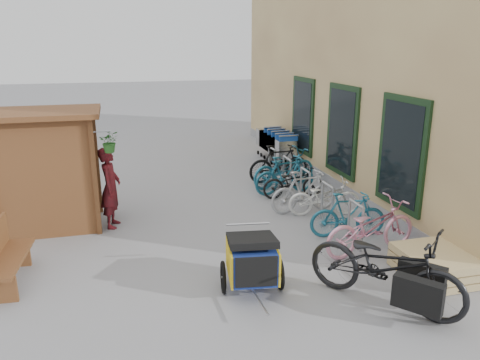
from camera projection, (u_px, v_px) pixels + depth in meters
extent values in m
plane|color=gray|center=(235.00, 260.00, 8.17)|extent=(80.00, 80.00, 0.00)
cube|color=#D2B779|center=(421.00, 48.00, 12.96)|extent=(6.00, 13.00, 7.00)
cube|color=gray|center=(318.00, 172.00, 13.19)|extent=(0.18, 13.00, 0.30)
cube|color=black|center=(401.00, 153.00, 9.04)|extent=(0.06, 1.50, 2.20)
cube|color=black|center=(400.00, 153.00, 9.04)|extent=(0.02, 1.25, 1.95)
cube|color=black|center=(342.00, 131.00, 11.36)|extent=(0.06, 1.50, 2.20)
cube|color=black|center=(341.00, 131.00, 11.35)|extent=(0.02, 1.25, 1.95)
cube|color=black|center=(303.00, 116.00, 13.68)|extent=(0.06, 1.50, 2.20)
cube|color=black|center=(302.00, 116.00, 13.67)|extent=(0.02, 1.25, 1.95)
cube|color=brown|center=(95.00, 178.00, 9.00)|extent=(0.09, 0.09, 2.30)
cube|color=brown|center=(7.00, 168.00, 9.75)|extent=(0.09, 0.09, 2.30)
cube|color=brown|center=(97.00, 162.00, 10.20)|extent=(0.09, 0.09, 2.30)
cube|color=brown|center=(2.00, 176.00, 9.16)|extent=(0.05, 1.30, 2.30)
cube|color=brown|center=(45.00, 181.00, 8.80)|extent=(1.80, 0.05, 2.30)
cube|color=brown|center=(53.00, 165.00, 9.95)|extent=(1.80, 0.05, 2.30)
cube|color=brown|center=(42.00, 113.00, 9.04)|extent=(2.15, 1.65, 0.10)
cube|color=brown|center=(40.00, 185.00, 9.40)|extent=(1.30, 1.15, 0.04)
cube|color=brown|center=(36.00, 156.00, 9.23)|extent=(1.30, 1.15, 0.04)
cylinder|color=#A5A8AD|center=(101.00, 132.00, 8.79)|extent=(0.36, 0.02, 0.02)
imported|color=#276021|center=(110.00, 142.00, 8.88)|extent=(0.38, 0.33, 0.42)
cylinder|color=#A5A8AD|center=(362.00, 230.00, 8.39)|extent=(0.05, 0.05, 0.84)
cylinder|color=#A5A8AD|center=(349.00, 220.00, 8.86)|extent=(0.05, 0.05, 0.84)
cylinder|color=#A5A8AD|center=(357.00, 204.00, 8.51)|extent=(0.05, 0.50, 0.05)
cylinder|color=#A5A8AD|center=(332.00, 208.00, 9.51)|extent=(0.05, 0.05, 0.84)
cylinder|color=#A5A8AD|center=(322.00, 201.00, 9.97)|extent=(0.05, 0.05, 0.84)
cylinder|color=#A5A8AD|center=(328.00, 185.00, 9.62)|extent=(0.05, 0.50, 0.05)
cylinder|color=#A5A8AD|center=(309.00, 191.00, 10.62)|extent=(0.05, 0.05, 0.84)
cylinder|color=#A5A8AD|center=(301.00, 185.00, 11.08)|extent=(0.05, 0.05, 0.84)
cylinder|color=#A5A8AD|center=(306.00, 170.00, 10.73)|extent=(0.05, 0.50, 0.05)
cylinder|color=#A5A8AD|center=(290.00, 177.00, 11.73)|extent=(0.05, 0.05, 0.84)
cylinder|color=#A5A8AD|center=(283.00, 172.00, 12.19)|extent=(0.05, 0.05, 0.84)
cylinder|color=#A5A8AD|center=(287.00, 158.00, 11.84)|extent=(0.05, 0.50, 0.05)
cylinder|color=#A5A8AD|center=(275.00, 165.00, 12.84)|extent=(0.05, 0.05, 0.84)
cylinder|color=#A5A8AD|center=(269.00, 161.00, 13.31)|extent=(0.05, 0.05, 0.84)
cylinder|color=#A5A8AD|center=(272.00, 148.00, 12.95)|extent=(0.05, 0.50, 0.05)
cube|color=tan|center=(434.00, 272.00, 7.60)|extent=(1.00, 1.20, 0.12)
cube|color=tan|center=(435.00, 264.00, 7.56)|extent=(1.00, 1.20, 0.12)
cube|color=tan|center=(436.00, 257.00, 7.52)|extent=(1.00, 1.20, 0.12)
cube|color=brown|center=(9.00, 259.00, 7.29)|extent=(0.55, 1.52, 0.06)
cube|color=brown|center=(3.00, 290.00, 6.79)|extent=(0.40, 0.09, 0.40)
cube|color=brown|center=(18.00, 256.00, 7.90)|extent=(0.40, 0.09, 0.40)
cube|color=silver|center=(283.00, 147.00, 14.13)|extent=(0.57, 0.88, 0.54)
cube|color=#1847A1|center=(289.00, 138.00, 13.62)|extent=(0.57, 0.04, 0.19)
cylinder|color=silver|center=(289.00, 136.00, 13.57)|extent=(0.60, 0.04, 0.04)
cylinder|color=black|center=(279.00, 168.00, 13.90)|extent=(0.04, 0.12, 0.12)
cube|color=silver|center=(279.00, 145.00, 14.47)|extent=(0.57, 0.88, 0.54)
cube|color=#1847A1|center=(284.00, 136.00, 13.95)|extent=(0.57, 0.04, 0.19)
cylinder|color=silver|center=(285.00, 134.00, 13.91)|extent=(0.60, 0.04, 0.04)
cylinder|color=black|center=(275.00, 165.00, 14.24)|extent=(0.04, 0.12, 0.12)
cube|color=silver|center=(275.00, 142.00, 14.80)|extent=(0.57, 0.88, 0.54)
cube|color=#1847A1|center=(280.00, 134.00, 14.29)|extent=(0.57, 0.04, 0.19)
cylinder|color=silver|center=(281.00, 131.00, 14.24)|extent=(0.60, 0.04, 0.04)
cylinder|color=black|center=(272.00, 163.00, 14.57)|extent=(0.04, 0.12, 0.12)
cube|color=silver|center=(271.00, 140.00, 15.14)|extent=(0.57, 0.88, 0.54)
cube|color=#1847A1|center=(276.00, 131.00, 14.63)|extent=(0.57, 0.04, 0.19)
cylinder|color=silver|center=(277.00, 129.00, 14.58)|extent=(0.60, 0.04, 0.04)
cylinder|color=black|center=(268.00, 160.00, 14.91)|extent=(0.04, 0.12, 0.12)
cube|color=silver|center=(268.00, 138.00, 15.48)|extent=(0.57, 0.88, 0.54)
cube|color=#1847A1|center=(273.00, 129.00, 14.96)|extent=(0.57, 0.04, 0.19)
cylinder|color=silver|center=(273.00, 127.00, 14.91)|extent=(0.60, 0.04, 0.04)
cylinder|color=black|center=(265.00, 157.00, 15.24)|extent=(0.04, 0.12, 0.12)
cube|color=navy|center=(252.00, 260.00, 7.08)|extent=(0.77, 0.94, 0.50)
cube|color=gold|center=(229.00, 261.00, 7.04)|extent=(0.15, 0.86, 0.50)
cube|color=gold|center=(274.00, 259.00, 7.12)|extent=(0.15, 0.86, 0.50)
cube|color=black|center=(256.00, 272.00, 6.64)|extent=(0.61, 0.12, 0.46)
cube|color=black|center=(252.00, 240.00, 7.05)|extent=(0.82, 0.92, 0.25)
torus|color=black|center=(223.00, 277.00, 7.11)|extent=(0.13, 0.50, 0.50)
torus|color=black|center=(280.00, 274.00, 7.21)|extent=(0.13, 0.50, 0.50)
cylinder|color=#B7B7BC|center=(259.00, 301.00, 6.46)|extent=(0.14, 0.73, 0.03)
cylinder|color=#B7B7BC|center=(248.00, 224.00, 7.42)|extent=(0.69, 0.13, 0.03)
imported|color=black|center=(385.00, 266.00, 6.65)|extent=(2.05, 2.30, 1.21)
cube|color=black|center=(418.00, 295.00, 6.18)|extent=(0.54, 0.62, 0.45)
cube|color=black|center=(421.00, 278.00, 6.62)|extent=(0.54, 0.62, 0.45)
cube|color=orange|center=(420.00, 283.00, 6.39)|extent=(0.21, 0.22, 0.12)
imported|color=maroon|center=(111.00, 188.00, 9.47)|extent=(0.52, 0.68, 1.67)
imported|color=pink|center=(371.00, 227.00, 8.33)|extent=(1.98, 0.96, 1.00)
imported|color=#206580|center=(348.00, 215.00, 9.06)|extent=(1.55, 0.65, 0.90)
imported|color=white|center=(324.00, 197.00, 10.21)|extent=(1.65, 0.83, 0.83)
imported|color=#AFB0B4|center=(304.00, 191.00, 10.38)|extent=(1.63, 0.57, 0.96)
imported|color=black|center=(293.00, 182.00, 11.37)|extent=(1.54, 0.60, 0.80)
imported|color=#206580|center=(285.00, 175.00, 11.65)|extent=(1.66, 0.62, 0.98)
imported|color=#206580|center=(284.00, 168.00, 12.26)|extent=(2.02, 1.17, 1.00)
imported|color=black|center=(279.00, 163.00, 12.65)|extent=(1.74, 0.60, 1.03)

